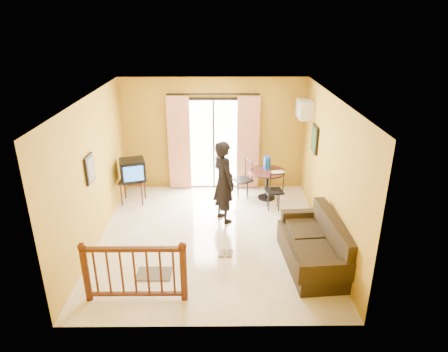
{
  "coord_description": "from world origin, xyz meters",
  "views": [
    {
      "loc": [
        0.18,
        -7.0,
        4.2
      ],
      "look_at": [
        0.24,
        0.2,
        1.24
      ],
      "focal_mm": 32.0,
      "sensor_mm": 36.0,
      "label": 1
    }
  ],
  "objects_px": {
    "sofa": "(316,248)",
    "standing_person": "(224,182)",
    "dining_table": "(267,177)",
    "coffee_table": "(306,229)",
    "television": "(133,170)"
  },
  "relations": [
    {
      "from": "standing_person",
      "to": "sofa",
      "type": "bearing_deg",
      "value": -167.1
    },
    {
      "from": "dining_table",
      "to": "coffee_table",
      "type": "height_order",
      "value": "dining_table"
    },
    {
      "from": "sofa",
      "to": "standing_person",
      "type": "relative_size",
      "value": 1.11
    },
    {
      "from": "television",
      "to": "sofa",
      "type": "distance_m",
      "value": 4.56
    },
    {
      "from": "coffee_table",
      "to": "standing_person",
      "type": "distance_m",
      "value": 1.94
    },
    {
      "from": "dining_table",
      "to": "sofa",
      "type": "relative_size",
      "value": 0.43
    },
    {
      "from": "coffee_table",
      "to": "sofa",
      "type": "bearing_deg",
      "value": -89.35
    },
    {
      "from": "television",
      "to": "coffee_table",
      "type": "relative_size",
      "value": 0.83
    },
    {
      "from": "standing_person",
      "to": "coffee_table",
      "type": "bearing_deg",
      "value": -148.41
    },
    {
      "from": "television",
      "to": "sofa",
      "type": "relative_size",
      "value": 0.34
    },
    {
      "from": "television",
      "to": "coffee_table",
      "type": "xyz_separation_m",
      "value": [
        3.72,
        -1.72,
        -0.58
      ]
    },
    {
      "from": "television",
      "to": "dining_table",
      "type": "bearing_deg",
      "value": -13.53
    },
    {
      "from": "coffee_table",
      "to": "sofa",
      "type": "xyz_separation_m",
      "value": [
        0.01,
        -0.85,
        0.1
      ]
    },
    {
      "from": "dining_table",
      "to": "coffee_table",
      "type": "relative_size",
      "value": 1.06
    },
    {
      "from": "dining_table",
      "to": "standing_person",
      "type": "relative_size",
      "value": 0.48
    }
  ]
}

